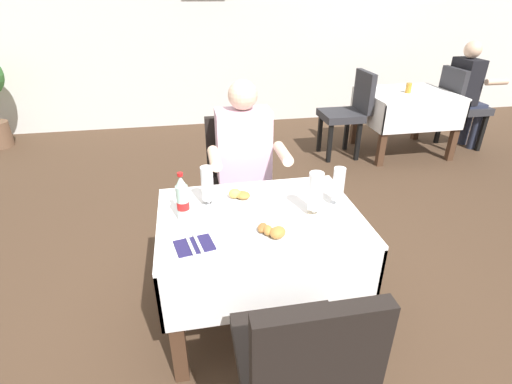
# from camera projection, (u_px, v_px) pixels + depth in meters

# --- Properties ---
(ground_plane) EXTENTS (11.00, 11.00, 0.00)m
(ground_plane) POSITION_uv_depth(u_px,v_px,m) (246.00, 336.00, 2.18)
(ground_plane) COLOR #473323
(back_wall) EXTENTS (11.00, 0.12, 2.98)m
(back_wall) POSITION_uv_depth(u_px,v_px,m) (195.00, 13.00, 5.03)
(back_wall) COLOR silver
(back_wall) RESTS_ON ground
(main_dining_table) EXTENTS (1.04, 0.77, 0.72)m
(main_dining_table) POSITION_uv_depth(u_px,v_px,m) (259.00, 243.00, 2.06)
(main_dining_table) COLOR white
(main_dining_table) RESTS_ON ground
(chair_far_diner_seat) EXTENTS (0.44, 0.50, 0.97)m
(chair_far_diner_seat) POSITION_uv_depth(u_px,v_px,m) (239.00, 179.00, 2.73)
(chair_far_diner_seat) COLOR black
(chair_far_diner_seat) RESTS_ON ground
(chair_near_camera_side) EXTENTS (0.44, 0.50, 0.97)m
(chair_near_camera_side) POSITION_uv_depth(u_px,v_px,m) (300.00, 363.00, 1.37)
(chair_near_camera_side) COLOR black
(chair_near_camera_side) RESTS_ON ground
(seated_diner_far) EXTENTS (0.50, 0.46, 1.26)m
(seated_diner_far) POSITION_uv_depth(u_px,v_px,m) (245.00, 165.00, 2.56)
(seated_diner_far) COLOR #282D42
(seated_diner_far) RESTS_ON ground
(plate_near_camera) EXTENTS (0.22, 0.22, 0.06)m
(plate_near_camera) POSITION_uv_depth(u_px,v_px,m) (270.00, 233.00, 1.79)
(plate_near_camera) COLOR white
(plate_near_camera) RESTS_ON main_dining_table
(plate_far_diner) EXTENTS (0.24, 0.24, 0.07)m
(plate_far_diner) POSITION_uv_depth(u_px,v_px,m) (241.00, 196.00, 2.12)
(plate_far_diner) COLOR white
(plate_far_diner) RESTS_ON main_dining_table
(beer_glass_left) EXTENTS (0.07, 0.07, 0.21)m
(beer_glass_left) POSITION_uv_depth(u_px,v_px,m) (338.00, 185.00, 2.01)
(beer_glass_left) COLOR white
(beer_glass_left) RESTS_ON main_dining_table
(beer_glass_middle) EXTENTS (0.07, 0.07, 0.23)m
(beer_glass_middle) POSITION_uv_depth(u_px,v_px,m) (315.00, 193.00, 1.92)
(beer_glass_middle) COLOR white
(beer_glass_middle) RESTS_ON main_dining_table
(beer_glass_right) EXTENTS (0.07, 0.07, 0.22)m
(beer_glass_right) POSITION_uv_depth(u_px,v_px,m) (207.00, 186.00, 2.01)
(beer_glass_right) COLOR white
(beer_glass_right) RESTS_ON main_dining_table
(cola_bottle_primary) EXTENTS (0.06, 0.06, 0.26)m
(cola_bottle_primary) POSITION_uv_depth(u_px,v_px,m) (183.00, 200.00, 1.87)
(cola_bottle_primary) COLOR silver
(cola_bottle_primary) RESTS_ON main_dining_table
(napkin_cutlery_set) EXTENTS (0.19, 0.20, 0.01)m
(napkin_cutlery_set) POSITION_uv_depth(u_px,v_px,m) (194.00, 245.00, 1.73)
(napkin_cutlery_set) COLOR #231E4C
(napkin_cutlery_set) RESTS_ON main_dining_table
(background_dining_table) EXTENTS (1.00, 0.85, 0.72)m
(background_dining_table) POSITION_uv_depth(u_px,v_px,m) (406.00, 107.00, 4.45)
(background_dining_table) COLOR white
(background_dining_table) RESTS_ON ground
(background_chair_left) EXTENTS (0.50, 0.44, 0.97)m
(background_chair_left) POSITION_uv_depth(u_px,v_px,m) (349.00, 109.00, 4.33)
(background_chair_left) COLOR #2D2D33
(background_chair_left) RESTS_ON ground
(background_chair_right) EXTENTS (0.50, 0.44, 0.97)m
(background_chair_right) POSITION_uv_depth(u_px,v_px,m) (460.00, 104.00, 4.56)
(background_chair_right) COLOR #2D2D33
(background_chair_right) RESTS_ON ground
(background_patron) EXTENTS (0.46, 0.50, 1.26)m
(background_patron) POSITION_uv_depth(u_px,v_px,m) (467.00, 90.00, 4.50)
(background_patron) COLOR #282D42
(background_patron) RESTS_ON ground
(background_table_tumbler) EXTENTS (0.06, 0.06, 0.11)m
(background_table_tumbler) POSITION_uv_depth(u_px,v_px,m) (409.00, 88.00, 4.32)
(background_table_tumbler) COLOR #C68928
(background_table_tumbler) RESTS_ON background_dining_table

